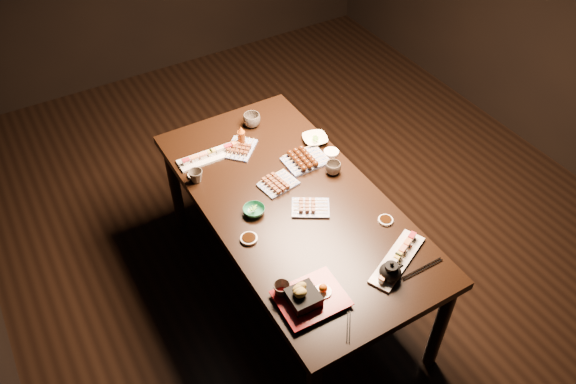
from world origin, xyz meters
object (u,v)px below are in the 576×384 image
at_px(sushi_platter_far, 211,153).
at_px(teacup_far_right, 252,120).
at_px(tempura_tray, 311,293).
at_px(teacup_far_left, 196,176).
at_px(condiment_bottle, 241,137).
at_px(teacup_near_left, 282,290).
at_px(yakitori_plate_right, 311,205).
at_px(yakitori_plate_left, 240,146).
at_px(dining_table, 292,246).
at_px(yakitori_plate_center, 278,182).
at_px(teapot, 391,270).
at_px(edamame_bowl_green, 254,211).
at_px(edamame_bowl_cream, 315,139).
at_px(sushi_platter_near, 398,258).
at_px(teacup_mid_right, 333,168).

height_order(sushi_platter_far, teacup_far_right, teacup_far_right).
xyz_separation_m(tempura_tray, teacup_far_left, (-0.12, 1.00, -0.02)).
bearing_deg(condiment_bottle, teacup_near_left, -107.66).
xyz_separation_m(yakitori_plate_right, teacup_near_left, (-0.41, -0.40, 0.01)).
bearing_deg(yakitori_plate_right, yakitori_plate_left, 130.41).
height_order(dining_table, yakitori_plate_center, yakitori_plate_center).
height_order(teacup_far_right, teapot, teapot).
bearing_deg(teacup_near_left, sushi_platter_far, 82.57).
relative_size(sushi_platter_far, teapot, 3.22).
distance_m(teacup_near_left, teapot, 0.51).
distance_m(yakitori_plate_left, edamame_bowl_green, 0.53).
bearing_deg(teacup_far_right, edamame_bowl_cream, -53.06).
distance_m(sushi_platter_far, condiment_bottle, 0.20).
bearing_deg(yakitori_plate_center, yakitori_plate_left, 87.28).
distance_m(sushi_platter_near, teapot, 0.12).
height_order(sushi_platter_near, teacup_near_left, teacup_near_left).
relative_size(yakitori_plate_right, teacup_near_left, 2.51).
distance_m(sushi_platter_near, yakitori_plate_left, 1.16).
distance_m(teacup_near_left, condiment_bottle, 1.10).
bearing_deg(sushi_platter_near, teapot, -172.68).
bearing_deg(sushi_platter_far, dining_table, 113.10).
relative_size(sushi_platter_far, yakitori_plate_center, 2.01).
xyz_separation_m(tempura_tray, teacup_far_right, (0.38, 1.29, -0.01)).
relative_size(sushi_platter_near, sushi_platter_far, 0.99).
height_order(edamame_bowl_green, teacup_far_left, teacup_far_left).
relative_size(edamame_bowl_cream, teacup_near_left, 1.85).
bearing_deg(teacup_near_left, dining_table, 54.45).
bearing_deg(edamame_bowl_green, yakitori_plate_right, -24.74).
relative_size(yakitori_plate_right, condiment_bottle, 1.41).
height_order(tempura_tray, teapot, tempura_tray).
distance_m(teacup_mid_right, teacup_far_right, 0.65).
xyz_separation_m(sushi_platter_near, teacup_far_right, (-0.10, 1.31, 0.02)).
distance_m(sushi_platter_far, teapot, 1.27).
bearing_deg(teacup_near_left, teacup_far_right, 68.15).
distance_m(sushi_platter_far, tempura_tray, 1.15).
height_order(edamame_bowl_green, teacup_near_left, teacup_near_left).
bearing_deg(yakitori_plate_left, teapot, -125.46).
distance_m(edamame_bowl_green, condiment_bottle, 0.57).
bearing_deg(yakitori_plate_left, condiment_bottle, 5.28).
xyz_separation_m(sushi_platter_far, teacup_near_left, (-0.14, -1.05, 0.01)).
bearing_deg(yakitori_plate_left, teacup_near_left, -150.65).
xyz_separation_m(teacup_near_left, teacup_far_right, (0.48, 1.20, 0.01)).
height_order(dining_table, teacup_far_right, teacup_far_right).
height_order(edamame_bowl_cream, teacup_far_left, teacup_far_left).
distance_m(tempura_tray, teacup_mid_right, 0.88).
xyz_separation_m(yakitori_plate_right, condiment_bottle, (-0.07, 0.65, 0.05)).
bearing_deg(teacup_far_right, yakitori_plate_left, -134.39).
bearing_deg(sushi_platter_near, teacup_near_left, 144.05).
height_order(sushi_platter_near, yakitori_plate_left, yakitori_plate_left).
xyz_separation_m(sushi_platter_far, teacup_far_left, (-0.16, -0.15, 0.01)).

